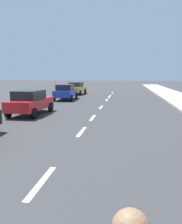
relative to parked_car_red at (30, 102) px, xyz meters
The scene contains 12 objects.
ground_plane 4.71m from the parked_car_red, 27.89° to the left, with size 160.00×160.00×0.00m, color #38383A.
lane_stripe_2 9.78m from the parked_car_red, 65.13° to the right, with size 0.16×1.80×0.01m, color white.
lane_stripe_3 5.70m from the parked_car_red, 43.43° to the right, with size 0.16×1.80×0.01m, color white.
lane_stripe_4 4.21m from the parked_car_red, ahead, with size 0.16×1.80×0.01m, color white.
lane_stripe_5 5.81m from the parked_car_red, 44.59° to the left, with size 0.16×1.80×0.01m, color white.
lane_stripe_6 10.27m from the parked_car_red, 66.41° to the left, with size 0.16×1.80×0.01m, color white.
lane_stripe_7 13.09m from the parked_car_red, 71.73° to the left, with size 0.16×1.80×0.01m, color white.
lane_stripe_8 14.63m from the parked_car_red, 73.70° to the left, with size 0.16×1.80×0.01m, color white.
lane_stripe_9 18.92m from the parked_car_red, 77.48° to the left, with size 0.16×1.80×0.01m, color white.
parked_car_red is the anchor object (origin of this frame).
parked_car_blue 8.82m from the parked_car_red, 90.38° to the left, with size 2.02×4.12×1.57m.
parked_car_yellow 15.22m from the parked_car_red, 91.28° to the left, with size 2.01×4.00×1.57m.
Camera 1 is at (1.97, 4.09, 2.56)m, focal length 36.69 mm.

